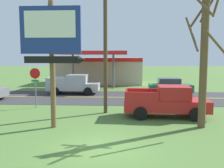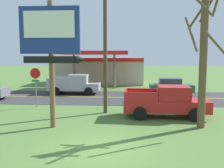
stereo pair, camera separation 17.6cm
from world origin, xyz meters
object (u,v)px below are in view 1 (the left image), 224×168
gas_station (98,70)px  bare_tree (204,57)px  pickup_red_parked_on_lawn (167,102)px  pickup_silver_on_road (74,84)px  motel_sign (52,42)px  car_green_near_lane (170,86)px  stop_sign (35,80)px  utility_pole (105,37)px

gas_station → bare_tree: bearing=-70.0°
gas_station → pickup_red_parked_on_lawn: gas_station is taller
pickup_silver_on_road → motel_sign: bearing=-83.2°
pickup_red_parked_on_lawn → car_green_near_lane: pickup_red_parked_on_lawn is taller
bare_tree → pickup_silver_on_road: bare_tree is taller
motel_sign → stop_sign: motel_sign is taller
bare_tree → car_green_near_lane: bearing=88.6°
gas_station → pickup_red_parked_on_lawn: size_ratio=2.28×
gas_station → car_green_near_lane: size_ratio=2.86×
bare_tree → pickup_silver_on_road: size_ratio=1.40×
utility_pole → gas_station: bearing=97.8°
motel_sign → stop_sign: bearing=118.7°
motel_sign → bare_tree: 7.91m
stop_sign → utility_pole: utility_pole is taller
utility_pole → car_green_near_lane: 11.04m
pickup_silver_on_road → pickup_red_parked_on_lawn: bearing=-50.1°
motel_sign → pickup_red_parked_on_lawn: 7.85m
stop_sign → pickup_red_parked_on_lawn: size_ratio=0.56×
pickup_red_parked_on_lawn → car_green_near_lane: (1.76, 9.38, -0.13)m
stop_sign → pickup_red_parked_on_lawn: 9.64m
bare_tree → car_green_near_lane: (0.28, 11.69, -2.94)m
gas_station → pickup_silver_on_road: bearing=-97.5°
motel_sign → car_green_near_lane: bearing=56.4°
utility_pole → bare_tree: 6.45m
gas_station → pickup_silver_on_road: 10.40m
utility_pole → pickup_silver_on_road: (-3.90, 8.45, -4.10)m
utility_pole → bare_tree: size_ratio=1.31×
bare_tree → pickup_red_parked_on_lawn: 3.93m
pickup_silver_on_road → car_green_near_lane: (9.60, 0.00, -0.13)m
pickup_silver_on_road → bare_tree: bearing=-51.4°
motel_sign → pickup_silver_on_road: bearing=96.8°
motel_sign → gas_station: 22.66m
bare_tree → utility_pole: bearing=149.2°
pickup_red_parked_on_lawn → pickup_silver_on_road: 12.23m
utility_pole → stop_sign: bearing=164.3°
gas_station → car_green_near_lane: 13.22m
utility_pole → car_green_near_lane: bearing=56.0°
stop_sign → gas_station: 17.45m
gas_station → car_green_near_lane: bearing=-51.2°
motel_sign → pickup_red_parked_on_lawn: motel_sign is taller
utility_pole → pickup_red_parked_on_lawn: bearing=-13.2°
motel_sign → utility_pole: bearing=57.4°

